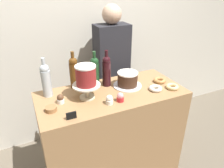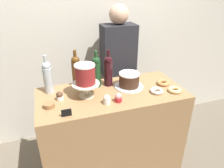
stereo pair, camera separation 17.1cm
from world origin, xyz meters
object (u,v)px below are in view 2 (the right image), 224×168
(wine_bottle_clear, at_px, (48,77))
(price_sign_chalkboard, at_px, (66,113))
(cake_stand_pedestal, at_px, (86,87))
(cupcake_strawberry, at_px, (118,98))
(white_layer_cake, at_px, (85,74))
(donut_maple, at_px, (163,83))
(wine_bottle_dark_red, at_px, (108,70))
(wine_bottle_amber, at_px, (76,70))
(cupcake_vanilla, at_px, (107,100))
(donut_glazed, at_px, (175,90))
(cupcake_chocolate, at_px, (60,96))
(barista_figure, at_px, (118,75))
(chocolate_round_cake, at_px, (129,80))
(cookie_stack, at_px, (49,105))
(donut_sugar, at_px, (157,91))
(wine_bottle_green, at_px, (96,71))

(wine_bottle_clear, xyz_separation_m, price_sign_chalkboard, (0.09, -0.39, -0.12))
(cake_stand_pedestal, height_order, cupcake_strawberry, cake_stand_pedestal)
(white_layer_cake, xyz_separation_m, donut_maple, (0.70, -0.01, -0.18))
(white_layer_cake, height_order, wine_bottle_dark_red, wine_bottle_dark_red)
(wine_bottle_amber, distance_m, cupcake_vanilla, 0.43)
(wine_bottle_amber, height_order, donut_glazed, wine_bottle_amber)
(cupcake_chocolate, bearing_deg, barista_figure, 39.32)
(wine_bottle_clear, height_order, donut_glazed, wine_bottle_clear)
(donut_glazed, bearing_deg, white_layer_cake, 167.82)
(chocolate_round_cake, height_order, cupcake_chocolate, chocolate_round_cake)
(cookie_stack, bearing_deg, white_layer_cake, 13.73)
(cookie_stack, xyz_separation_m, price_sign_chalkboard, (0.11, -0.15, 0.01))
(cake_stand_pedestal, distance_m, donut_glazed, 0.75)
(donut_sugar, bearing_deg, chocolate_round_cake, 137.28)
(chocolate_round_cake, xyz_separation_m, donut_maple, (0.31, -0.06, -0.06))
(chocolate_round_cake, distance_m, cupcake_vanilla, 0.34)
(wine_bottle_amber, bearing_deg, cake_stand_pedestal, -80.90)
(cupcake_chocolate, bearing_deg, donut_sugar, -9.33)
(donut_sugar, relative_size, cookie_stack, 1.33)
(cupcake_strawberry, distance_m, barista_figure, 0.79)
(cupcake_vanilla, distance_m, cookie_stack, 0.43)
(wine_bottle_dark_red, distance_m, cookie_stack, 0.58)
(cupcake_vanilla, xyz_separation_m, barista_figure, (0.35, 0.73, -0.15))
(wine_bottle_amber, distance_m, donut_maple, 0.79)
(chocolate_round_cake, bearing_deg, cupcake_vanilla, -142.41)
(cake_stand_pedestal, relative_size, wine_bottle_green, 0.68)
(wine_bottle_amber, xyz_separation_m, donut_glazed, (0.76, -0.38, -0.13))
(cupcake_vanilla, bearing_deg, donut_glazed, 0.18)
(wine_bottle_amber, xyz_separation_m, price_sign_chalkboard, (-0.15, -0.45, -0.12))
(white_layer_cake, bearing_deg, cookie_stack, -166.27)
(cupcake_strawberry, xyz_separation_m, donut_sugar, (0.36, 0.04, -0.02))
(cookie_stack, bearing_deg, chocolate_round_cake, 9.81)
(white_layer_cake, bearing_deg, cupcake_vanilla, -51.72)
(wine_bottle_dark_red, height_order, cupcake_chocolate, wine_bottle_dark_red)
(cookie_stack, bearing_deg, wine_bottle_clear, 85.27)
(wine_bottle_green, distance_m, donut_glazed, 0.69)
(wine_bottle_clear, distance_m, wine_bottle_amber, 0.25)
(cupcake_strawberry, distance_m, cookie_stack, 0.52)
(wine_bottle_amber, bearing_deg, cupcake_vanilla, -67.25)
(cupcake_strawberry, relative_size, donut_maple, 0.66)
(wine_bottle_green, xyz_separation_m, cupcake_strawberry, (0.09, -0.31, -0.11))
(cake_stand_pedestal, relative_size, wine_bottle_clear, 0.68)
(wine_bottle_clear, xyz_separation_m, barista_figure, (0.76, 0.41, -0.26))
(wine_bottle_green, distance_m, donut_maple, 0.61)
(wine_bottle_clear, relative_size, barista_figure, 0.20)
(cupcake_strawberry, relative_size, cupcake_chocolate, 1.00)
(wine_bottle_dark_red, relative_size, cupcake_chocolate, 4.38)
(cookie_stack, relative_size, price_sign_chalkboard, 1.20)
(cupcake_chocolate, relative_size, barista_figure, 0.05)
(wine_bottle_amber, relative_size, donut_sugar, 2.91)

